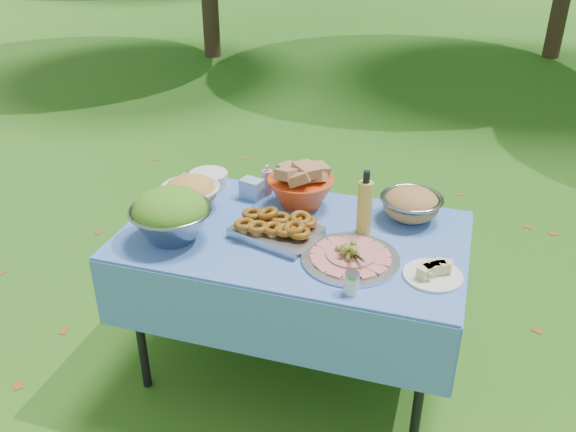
% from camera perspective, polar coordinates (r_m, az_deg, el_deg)
% --- Properties ---
extents(ground, '(80.00, 80.00, 0.00)m').
position_cam_1_polar(ground, '(3.08, 0.44, -13.92)').
color(ground, '#0B3E0B').
rests_on(ground, ground).
extents(picnic_table, '(1.46, 0.86, 0.76)m').
position_cam_1_polar(picnic_table, '(2.84, 0.47, -8.26)').
color(picnic_table, '#84C5FF').
rests_on(picnic_table, ground).
extents(salad_bowl, '(0.42, 0.42, 0.22)m').
position_cam_1_polar(salad_bowl, '(2.58, -10.93, 0.11)').
color(salad_bowl, gray).
rests_on(salad_bowl, picnic_table).
extents(pasta_bowl_white, '(0.30, 0.30, 0.15)m').
position_cam_1_polar(pasta_bowl_white, '(2.84, -9.12, 2.25)').
color(pasta_bowl_white, silver).
rests_on(pasta_bowl_white, picnic_table).
extents(plate_stack, '(0.24, 0.24, 0.07)m').
position_cam_1_polar(plate_stack, '(3.05, -7.44, 3.44)').
color(plate_stack, silver).
rests_on(plate_stack, picnic_table).
extents(wipes_box, '(0.12, 0.10, 0.09)m').
position_cam_1_polar(wipes_box, '(2.91, -3.39, 2.58)').
color(wipes_box, '#89B3D8').
rests_on(wipes_box, picnic_table).
extents(sanitizer_bottle, '(0.06, 0.06, 0.14)m').
position_cam_1_polar(sanitizer_bottle, '(2.94, -1.95, 3.45)').
color(sanitizer_bottle, pink).
rests_on(sanitizer_bottle, picnic_table).
extents(bread_bowl, '(0.35, 0.35, 0.21)m').
position_cam_1_polar(bread_bowl, '(2.81, 1.22, 2.95)').
color(bread_bowl, red).
rests_on(bread_bowl, picnic_table).
extents(pasta_bowl_steel, '(0.33, 0.33, 0.15)m').
position_cam_1_polar(pasta_bowl_steel, '(2.76, 11.46, 1.13)').
color(pasta_bowl_steel, gray).
rests_on(pasta_bowl_steel, picnic_table).
extents(fried_tray, '(0.40, 0.33, 0.08)m').
position_cam_1_polar(fried_tray, '(2.58, -1.09, -1.12)').
color(fried_tray, '#A2A3A7').
rests_on(fried_tray, picnic_table).
extents(charcuterie_platter, '(0.49, 0.49, 0.09)m').
position_cam_1_polar(charcuterie_platter, '(2.43, 5.91, -3.22)').
color(charcuterie_platter, silver).
rests_on(charcuterie_platter, picnic_table).
extents(oil_bottle, '(0.07, 0.07, 0.29)m').
position_cam_1_polar(oil_bottle, '(2.58, 7.20, 1.23)').
color(oil_bottle, gold).
rests_on(oil_bottle, picnic_table).
extents(cheese_plate, '(0.26, 0.26, 0.06)m').
position_cam_1_polar(cheese_plate, '(2.40, 13.46, -4.91)').
color(cheese_plate, silver).
rests_on(cheese_plate, picnic_table).
extents(shaker, '(0.07, 0.07, 0.09)m').
position_cam_1_polar(shaker, '(2.25, 5.99, -6.23)').
color(shaker, white).
rests_on(shaker, picnic_table).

